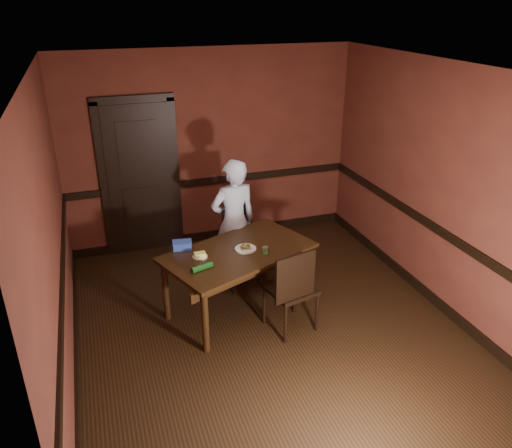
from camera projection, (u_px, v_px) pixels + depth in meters
floor at (266, 323)px, 5.50m from camera, size 4.00×4.50×0.01m
ceiling at (269, 69)px, 4.36m from camera, size 4.00×4.50×0.01m
wall_back at (212, 150)px, 6.86m from camera, size 4.00×0.02×2.70m
wall_front at (395, 350)px, 3.00m from camera, size 4.00×0.02×2.70m
wall_left at (52, 240)px, 4.34m from camera, size 0.02×4.50×2.70m
wall_right at (437, 188)px, 5.52m from camera, size 0.02×4.50×2.70m
dado_back at (213, 181)px, 7.04m from camera, size 4.00×0.03×0.10m
dado_left at (62, 284)px, 4.54m from camera, size 0.03×4.50×0.10m
dado_right at (430, 225)px, 5.70m from camera, size 0.03×4.50×0.10m
baseboard_back at (215, 234)px, 7.39m from camera, size 4.00×0.03×0.12m
baseboard_left at (76, 357)px, 4.89m from camera, size 0.03×4.50×0.12m
baseboard_right at (420, 287)px, 6.05m from camera, size 0.03×4.50×0.12m
door at (140, 176)px, 6.65m from camera, size 1.05×0.07×2.20m
dining_table at (239, 280)px, 5.59m from camera, size 1.83×1.43×0.75m
chair_far at (237, 249)px, 6.07m from camera, size 0.57×0.57×0.95m
chair_near at (291, 287)px, 5.24m from camera, size 0.56×0.56×1.00m
person at (234, 222)px, 6.02m from camera, size 0.62×0.46×1.58m
sandwich_plate at (246, 248)px, 5.45m from camera, size 0.23×0.23×0.06m
sauce_jar at (265, 250)px, 5.36m from camera, size 0.07×0.07×0.08m
cheese_saucer at (200, 255)px, 5.30m from camera, size 0.16×0.16×0.05m
food_tub at (182, 245)px, 5.46m from camera, size 0.23×0.17×0.09m
wrapped_veg at (202, 267)px, 5.04m from camera, size 0.24×0.13×0.07m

